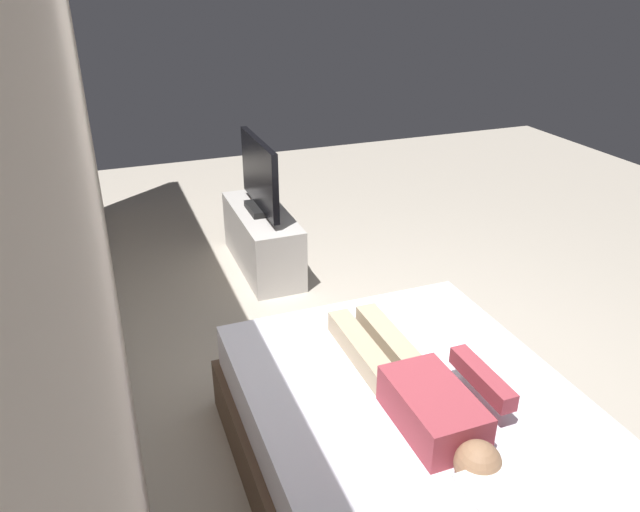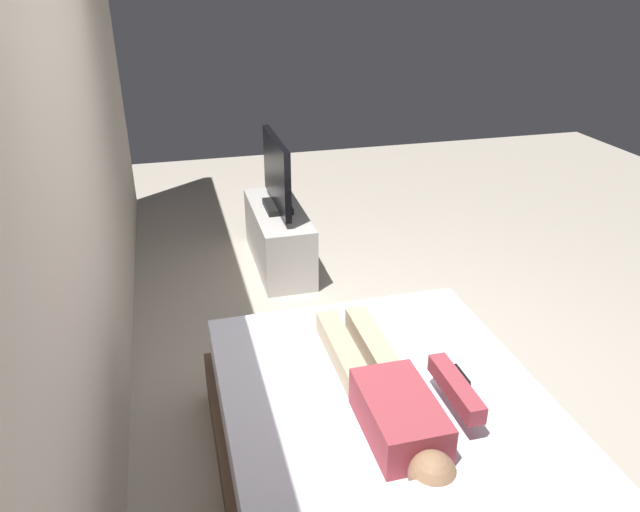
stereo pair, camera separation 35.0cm
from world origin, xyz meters
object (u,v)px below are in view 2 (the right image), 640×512
at_px(tv_stand, 279,237).
at_px(person, 391,397).
at_px(bed, 393,463).
at_px(remote, 459,375).
at_px(tv, 277,176).

bearing_deg(tv_stand, person, 179.83).
bearing_deg(bed, remote, -64.92).
height_order(person, tv, tv).
distance_m(bed, person, 0.36).
distance_m(person, tv, 2.59).
bearing_deg(person, tv_stand, -0.17).
height_order(tv_stand, tv, tv).
xyz_separation_m(remote, tv, (2.43, 0.40, 0.24)).
bearing_deg(remote, person, 110.47).
xyz_separation_m(bed, remote, (0.18, -0.38, 0.29)).
xyz_separation_m(remote, tv_stand, (2.43, 0.40, -0.30)).
xyz_separation_m(person, tv_stand, (2.58, -0.01, -0.37)).
bearing_deg(tv, remote, -170.72).
relative_size(remote, tv_stand, 0.14).
bearing_deg(remote, tv_stand, 9.28).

